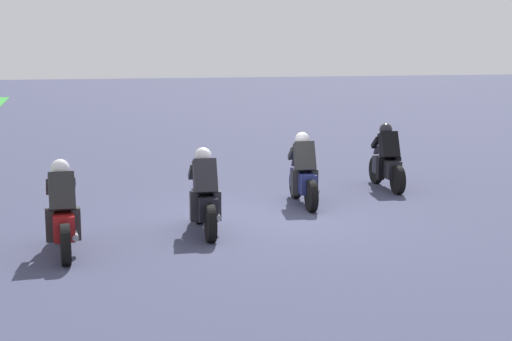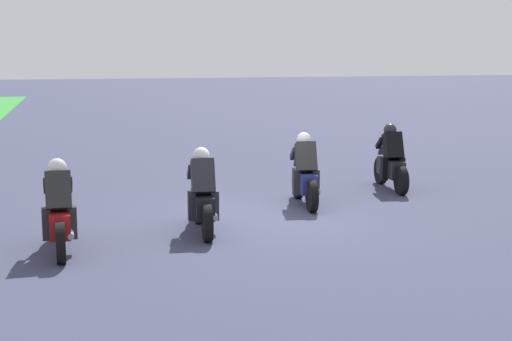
{
  "view_description": "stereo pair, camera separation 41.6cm",
  "coord_description": "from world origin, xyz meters",
  "px_view_note": "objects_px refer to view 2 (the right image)",
  "views": [
    {
      "loc": [
        -14.13,
        3.63,
        3.33
      ],
      "look_at": [
        0.13,
        0.13,
        0.9
      ],
      "focal_mm": 54.17,
      "sensor_mm": 36.0,
      "label": 1
    },
    {
      "loc": [
        -14.23,
        3.23,
        3.33
      ],
      "look_at": [
        0.13,
        0.13,
        0.9
      ],
      "focal_mm": 54.17,
      "sensor_mm": 36.0,
      "label": 2
    }
  ],
  "objects_px": {
    "rider_lane_a": "(391,162)",
    "rider_lane_b": "(305,175)",
    "rider_lane_d": "(59,214)",
    "rider_lane_c": "(203,198)"
  },
  "relations": [
    {
      "from": "rider_lane_a",
      "to": "rider_lane_d",
      "type": "bearing_deg",
      "value": 121.15
    },
    {
      "from": "rider_lane_a",
      "to": "rider_lane_b",
      "type": "xyz_separation_m",
      "value": [
        -1.27,
        2.41,
        0.0
      ]
    },
    {
      "from": "rider_lane_b",
      "to": "rider_lane_a",
      "type": "bearing_deg",
      "value": -58.63
    },
    {
      "from": "rider_lane_b",
      "to": "rider_lane_d",
      "type": "height_order",
      "value": "same"
    },
    {
      "from": "rider_lane_a",
      "to": "rider_lane_d",
      "type": "distance_m",
      "value": 8.27
    },
    {
      "from": "rider_lane_a",
      "to": "rider_lane_c",
      "type": "distance_m",
      "value": 5.74
    },
    {
      "from": "rider_lane_a",
      "to": "rider_lane_b",
      "type": "distance_m",
      "value": 2.72
    },
    {
      "from": "rider_lane_a",
      "to": "rider_lane_d",
      "type": "height_order",
      "value": "same"
    },
    {
      "from": "rider_lane_a",
      "to": "rider_lane_c",
      "type": "bearing_deg",
      "value": 125.49
    },
    {
      "from": "rider_lane_b",
      "to": "rider_lane_c",
      "type": "bearing_deg",
      "value": 131.28
    }
  ]
}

